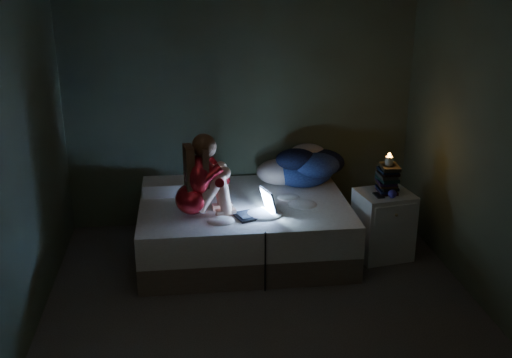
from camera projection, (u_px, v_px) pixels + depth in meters
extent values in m
cube|color=#352F2B|center=(264.00, 313.00, 5.06)|extent=(3.60, 3.80, 0.02)
cube|color=#4C5943|center=(241.00, 104.00, 6.40)|extent=(3.60, 0.02, 2.60)
cube|color=#4C5943|center=(321.00, 291.00, 2.83)|extent=(3.60, 0.02, 2.60)
cube|color=#4C5943|center=(14.00, 171.00, 4.41)|extent=(0.02, 3.80, 2.60)
cube|color=#4C5943|center=(495.00, 153.00, 4.82)|extent=(0.02, 3.80, 2.60)
cube|color=white|center=(165.00, 187.00, 6.10)|extent=(0.43, 0.31, 0.12)
cube|color=silver|center=(383.00, 224.00, 5.92)|extent=(0.55, 0.51, 0.65)
cylinder|color=beige|center=(389.00, 160.00, 5.70)|extent=(0.07, 0.07, 0.08)
cube|color=black|center=(377.00, 195.00, 5.74)|extent=(0.08, 0.15, 0.01)
sphere|color=#352C92|center=(390.00, 194.00, 5.66)|extent=(0.08, 0.08, 0.08)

